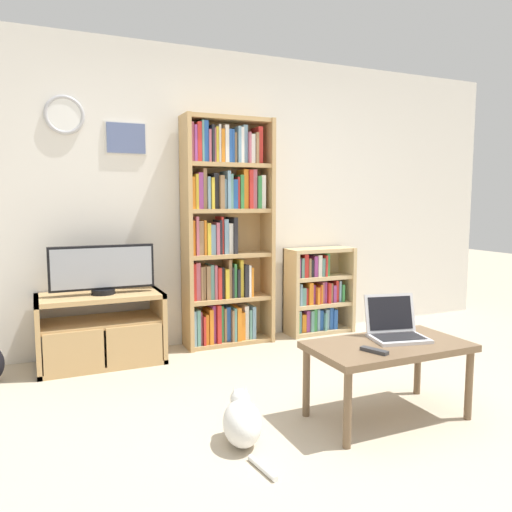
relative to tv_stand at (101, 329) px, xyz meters
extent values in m
plane|color=#BCAD93|center=(1.02, -1.84, -0.28)|extent=(18.00, 18.00, 0.00)
cube|color=silver|center=(1.02, 0.31, 1.02)|extent=(6.29, 0.06, 2.60)
torus|color=#B2B2B7|center=(-0.19, 0.27, 1.67)|extent=(0.31, 0.03, 0.31)
cylinder|color=white|center=(-0.19, 0.27, 1.67)|extent=(0.25, 0.02, 0.25)
cube|color=silver|center=(0.28, 0.27, 1.51)|extent=(0.34, 0.01, 0.27)
cube|color=slate|center=(0.28, 0.27, 1.51)|extent=(0.31, 0.02, 0.24)
cube|color=tan|center=(-0.46, 0.02, 0.00)|extent=(0.04, 0.48, 0.56)
cube|color=tan|center=(0.46, 0.02, 0.00)|extent=(0.04, 0.48, 0.56)
cube|color=tan|center=(0.00, 0.02, 0.26)|extent=(0.95, 0.48, 0.04)
cube|color=tan|center=(0.00, 0.02, -0.27)|extent=(0.95, 0.48, 0.04)
cube|color=tan|center=(0.00, 0.02, 0.05)|extent=(0.88, 0.45, 0.04)
cube|color=tan|center=(-0.22, -0.21, -0.10)|extent=(0.42, 0.02, 0.30)
cube|color=tan|center=(0.22, -0.21, -0.10)|extent=(0.42, 0.02, 0.30)
cylinder|color=black|center=(0.02, -0.01, 0.30)|extent=(0.18, 0.18, 0.04)
cube|color=black|center=(0.02, -0.01, 0.49)|extent=(0.79, 0.05, 0.34)
cube|color=#9399A3|center=(0.02, -0.03, 0.49)|extent=(0.75, 0.01, 0.31)
cube|color=tan|center=(0.74, 0.12, 0.72)|extent=(0.04, 0.27, 2.00)
cube|color=tan|center=(1.50, 0.12, 0.72)|extent=(0.04, 0.27, 2.00)
cube|color=tan|center=(1.12, 0.25, 0.72)|extent=(0.80, 0.02, 2.00)
cube|color=tan|center=(1.12, 0.12, -0.27)|extent=(0.73, 0.24, 0.04)
cube|color=tan|center=(1.12, 0.12, 0.13)|extent=(0.73, 0.24, 0.04)
cube|color=tan|center=(1.12, 0.12, 0.52)|extent=(0.73, 0.24, 0.04)
cube|color=tan|center=(1.12, 0.12, 0.91)|extent=(0.73, 0.24, 0.04)
cube|color=tan|center=(1.12, 0.12, 1.31)|extent=(0.73, 0.24, 0.04)
cube|color=tan|center=(1.12, 0.12, 1.70)|extent=(0.73, 0.24, 0.04)
cube|color=#759EB7|center=(0.77, 0.13, -0.09)|extent=(0.03, 0.21, 0.31)
cube|color=#5B9389|center=(0.81, 0.13, -0.09)|extent=(0.03, 0.21, 0.31)
cube|color=#B75B70|center=(0.84, 0.14, -0.10)|extent=(0.02, 0.17, 0.29)
cube|color=red|center=(0.86, 0.13, -0.12)|extent=(0.02, 0.22, 0.25)
cube|color=orange|center=(0.89, 0.13, -0.12)|extent=(0.03, 0.20, 0.26)
cube|color=orange|center=(0.92, 0.13, -0.09)|extent=(0.03, 0.21, 0.31)
cube|color=#9E4293|center=(0.96, 0.14, -0.08)|extent=(0.03, 0.17, 0.33)
cube|color=red|center=(1.00, 0.13, -0.08)|extent=(0.04, 0.21, 0.34)
cube|color=#388947|center=(1.03, 0.14, -0.08)|extent=(0.03, 0.17, 0.33)
cube|color=#93704C|center=(1.06, 0.14, -0.10)|extent=(0.02, 0.18, 0.30)
cube|color=#2856A8|center=(1.09, 0.14, -0.09)|extent=(0.04, 0.17, 0.31)
cube|color=#93704C|center=(1.13, 0.13, -0.11)|extent=(0.02, 0.21, 0.28)
cube|color=#5B9389|center=(1.15, 0.13, -0.10)|extent=(0.02, 0.21, 0.30)
cube|color=orange|center=(1.18, 0.13, -0.10)|extent=(0.04, 0.22, 0.30)
cube|color=orange|center=(1.23, 0.13, -0.12)|extent=(0.04, 0.19, 0.25)
cube|color=white|center=(1.27, 0.14, -0.10)|extent=(0.04, 0.17, 0.30)
cube|color=#5B9389|center=(1.30, 0.13, -0.11)|extent=(0.02, 0.19, 0.27)
cube|color=#759EB7|center=(1.33, 0.13, -0.10)|extent=(0.03, 0.19, 0.30)
cube|color=red|center=(0.78, 0.14, 0.31)|extent=(0.04, 0.18, 0.32)
cube|color=#B75B70|center=(0.82, 0.14, 0.31)|extent=(0.04, 0.17, 0.33)
cube|color=#93704C|center=(0.85, 0.14, 0.29)|extent=(0.02, 0.18, 0.29)
cube|color=#93704C|center=(0.88, 0.14, 0.29)|extent=(0.02, 0.17, 0.29)
cube|color=#93704C|center=(0.91, 0.13, 0.29)|extent=(0.03, 0.19, 0.29)
cube|color=#5B9389|center=(0.94, 0.14, 0.30)|extent=(0.03, 0.18, 0.30)
cube|color=#B75B70|center=(0.97, 0.13, 0.29)|extent=(0.02, 0.20, 0.30)
cube|color=red|center=(1.01, 0.13, 0.28)|extent=(0.03, 0.21, 0.27)
cube|color=#232328|center=(1.04, 0.14, 0.28)|extent=(0.03, 0.18, 0.27)
cube|color=gold|center=(1.07, 0.13, 0.27)|extent=(0.03, 0.20, 0.26)
cube|color=#93704C|center=(1.11, 0.14, 0.31)|extent=(0.03, 0.18, 0.34)
cube|color=#232328|center=(1.13, 0.13, 0.28)|extent=(0.02, 0.20, 0.27)
cube|color=#388947|center=(1.16, 0.14, 0.29)|extent=(0.02, 0.18, 0.30)
cube|color=#232328|center=(1.19, 0.13, 0.27)|extent=(0.02, 0.20, 0.25)
cube|color=gold|center=(1.22, 0.14, 0.31)|extent=(0.03, 0.18, 0.33)
cube|color=#232328|center=(1.26, 0.13, 0.29)|extent=(0.03, 0.21, 0.29)
cube|color=white|center=(1.29, 0.13, 0.29)|extent=(0.02, 0.21, 0.28)
cube|color=orange|center=(1.31, 0.13, 0.27)|extent=(0.02, 0.21, 0.26)
cube|color=orange|center=(0.78, 0.14, 0.69)|extent=(0.03, 0.18, 0.30)
cube|color=#B75B70|center=(0.81, 0.13, 0.70)|extent=(0.02, 0.21, 0.33)
cube|color=#93704C|center=(0.85, 0.13, 0.68)|extent=(0.04, 0.19, 0.29)
cube|color=orange|center=(0.88, 0.13, 0.69)|extent=(0.02, 0.19, 0.30)
cube|color=gold|center=(0.91, 0.13, 0.67)|extent=(0.03, 0.21, 0.27)
cube|color=#759EB7|center=(0.95, 0.13, 0.67)|extent=(0.04, 0.19, 0.26)
cube|color=#B75B70|center=(0.99, 0.13, 0.68)|extent=(0.03, 0.21, 0.28)
cube|color=#232328|center=(1.02, 0.13, 0.69)|extent=(0.02, 0.19, 0.30)
cube|color=red|center=(1.04, 0.14, 0.70)|extent=(0.02, 0.17, 0.32)
cube|color=#759EB7|center=(1.08, 0.14, 0.69)|extent=(0.04, 0.18, 0.30)
cube|color=white|center=(1.12, 0.14, 0.67)|extent=(0.04, 0.17, 0.27)
cube|color=#232328|center=(1.16, 0.13, 0.70)|extent=(0.03, 0.20, 0.32)
cube|color=orange|center=(0.78, 0.14, 1.07)|extent=(0.04, 0.17, 0.27)
cube|color=gold|center=(0.82, 0.14, 1.08)|extent=(0.02, 0.17, 0.29)
cube|color=#9E4293|center=(0.85, 0.14, 1.08)|extent=(0.04, 0.17, 0.31)
cube|color=#93704C|center=(0.89, 0.14, 1.10)|extent=(0.03, 0.17, 0.34)
cube|color=#759EB7|center=(0.92, 0.13, 1.07)|extent=(0.02, 0.20, 0.27)
cube|color=gold|center=(0.95, 0.13, 1.06)|extent=(0.03, 0.21, 0.26)
cube|color=#232328|center=(0.99, 0.14, 1.08)|extent=(0.04, 0.17, 0.30)
cube|color=#93704C|center=(1.03, 0.13, 1.07)|extent=(0.04, 0.21, 0.28)
cube|color=#759EB7|center=(1.06, 0.13, 1.06)|extent=(0.02, 0.19, 0.25)
cube|color=#759EB7|center=(1.09, 0.13, 1.09)|extent=(0.03, 0.21, 0.32)
cube|color=#5B9389|center=(1.12, 0.13, 1.08)|extent=(0.02, 0.20, 0.30)
cube|color=#2856A8|center=(1.16, 0.14, 1.06)|extent=(0.04, 0.18, 0.25)
cube|color=red|center=(1.19, 0.14, 1.07)|extent=(0.02, 0.18, 0.27)
cube|color=#388947|center=(1.22, 0.13, 1.08)|extent=(0.03, 0.19, 0.29)
cube|color=orange|center=(1.26, 0.14, 1.10)|extent=(0.04, 0.18, 0.34)
cube|color=red|center=(1.30, 0.13, 1.10)|extent=(0.03, 0.21, 0.34)
cube|color=#B75B70|center=(1.34, 0.13, 1.10)|extent=(0.04, 0.19, 0.34)
cube|color=#388947|center=(1.38, 0.13, 1.07)|extent=(0.03, 0.21, 0.29)
cube|color=white|center=(1.42, 0.13, 1.08)|extent=(0.04, 0.20, 0.29)
cube|color=#B75B70|center=(0.78, 0.14, 1.48)|extent=(0.03, 0.18, 0.32)
cube|color=#9E4293|center=(0.81, 0.13, 1.47)|extent=(0.02, 0.20, 0.30)
cube|color=red|center=(0.84, 0.13, 1.49)|extent=(0.04, 0.20, 0.32)
cube|color=#5B9389|center=(0.87, 0.13, 1.49)|extent=(0.02, 0.20, 0.34)
cube|color=#2856A8|center=(0.90, 0.13, 1.49)|extent=(0.04, 0.19, 0.34)
cube|color=#B75B70|center=(0.93, 0.13, 1.46)|extent=(0.02, 0.21, 0.27)
cube|color=#232328|center=(0.95, 0.13, 1.48)|extent=(0.02, 0.21, 0.31)
cube|color=#B75B70|center=(0.98, 0.14, 1.47)|extent=(0.02, 0.18, 0.29)
cube|color=gold|center=(1.00, 0.13, 1.47)|extent=(0.02, 0.19, 0.30)
cube|color=white|center=(1.02, 0.14, 1.48)|extent=(0.02, 0.18, 0.32)
cube|color=orange|center=(1.05, 0.13, 1.46)|extent=(0.03, 0.19, 0.28)
cube|color=white|center=(1.08, 0.13, 1.48)|extent=(0.03, 0.19, 0.31)
cube|color=#2856A8|center=(1.12, 0.13, 1.46)|extent=(0.03, 0.19, 0.28)
cube|color=#2856A8|center=(1.14, 0.13, 1.46)|extent=(0.02, 0.19, 0.28)
cube|color=#93704C|center=(1.17, 0.14, 1.45)|extent=(0.02, 0.18, 0.26)
cube|color=#759EB7|center=(1.19, 0.13, 1.48)|extent=(0.02, 0.21, 0.31)
cube|color=white|center=(1.22, 0.13, 1.48)|extent=(0.03, 0.20, 0.30)
cube|color=#759EB7|center=(1.26, 0.14, 1.49)|extent=(0.04, 0.17, 0.33)
cube|color=#B75B70|center=(1.29, 0.13, 1.46)|extent=(0.02, 0.21, 0.27)
cube|color=white|center=(1.32, 0.13, 1.45)|extent=(0.04, 0.20, 0.25)
cube|color=#93704C|center=(1.36, 0.13, 1.46)|extent=(0.03, 0.21, 0.27)
cube|color=red|center=(1.40, 0.14, 1.48)|extent=(0.04, 0.18, 0.32)
cube|color=tan|center=(1.75, 0.12, 0.13)|extent=(0.04, 0.28, 0.83)
cube|color=tan|center=(2.37, 0.12, 0.13)|extent=(0.04, 0.28, 0.83)
cube|color=tan|center=(2.06, 0.25, 0.13)|extent=(0.66, 0.02, 0.83)
cube|color=tan|center=(2.06, 0.12, -0.27)|extent=(0.59, 0.24, 0.04)
cube|color=tan|center=(2.06, 0.12, 0.00)|extent=(0.59, 0.24, 0.04)
cube|color=tan|center=(2.06, 0.12, 0.26)|extent=(0.59, 0.24, 0.04)
cube|color=tan|center=(2.06, 0.12, 0.53)|extent=(0.59, 0.24, 0.04)
cube|color=#388947|center=(1.78, 0.13, -0.15)|extent=(0.02, 0.22, 0.20)
cube|color=#759EB7|center=(1.81, 0.14, -0.15)|extent=(0.03, 0.17, 0.21)
cube|color=orange|center=(1.86, 0.14, -0.16)|extent=(0.04, 0.18, 0.17)
cube|color=#9E4293|center=(1.90, 0.14, -0.15)|extent=(0.04, 0.18, 0.20)
cube|color=#5B9389|center=(1.94, 0.13, -0.15)|extent=(0.03, 0.20, 0.20)
cube|color=#388947|center=(1.97, 0.13, -0.14)|extent=(0.03, 0.19, 0.22)
cube|color=#759EB7|center=(2.01, 0.13, -0.14)|extent=(0.03, 0.19, 0.21)
cube|color=#2856A8|center=(2.05, 0.14, -0.15)|extent=(0.04, 0.18, 0.19)
cube|color=#5B9389|center=(2.08, 0.13, -0.16)|extent=(0.02, 0.22, 0.17)
cube|color=#759EB7|center=(2.11, 0.13, -0.15)|extent=(0.04, 0.18, 0.20)
cube|color=#2856A8|center=(2.16, 0.13, -0.14)|extent=(0.04, 0.18, 0.21)
cube|color=#2856A8|center=(2.20, 0.13, -0.15)|extent=(0.04, 0.20, 0.19)
cube|color=#2856A8|center=(1.78, 0.13, 0.12)|extent=(0.02, 0.18, 0.20)
cube|color=#759EB7|center=(1.81, 0.13, 0.12)|extent=(0.02, 0.21, 0.21)
cube|color=#5B9389|center=(1.84, 0.13, 0.10)|extent=(0.04, 0.20, 0.17)
cube|color=red|center=(1.88, 0.13, 0.10)|extent=(0.02, 0.19, 0.16)
cube|color=orange|center=(1.92, 0.13, 0.12)|extent=(0.04, 0.20, 0.21)
cube|color=#9E4293|center=(1.96, 0.14, 0.11)|extent=(0.03, 0.17, 0.18)
cube|color=orange|center=(1.99, 0.12, 0.10)|extent=(0.02, 0.22, 0.16)
cube|color=red|center=(2.02, 0.13, 0.10)|extent=(0.02, 0.20, 0.17)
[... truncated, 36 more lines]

